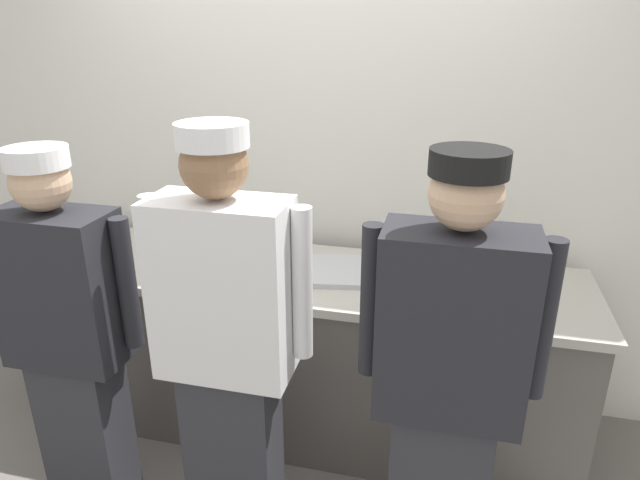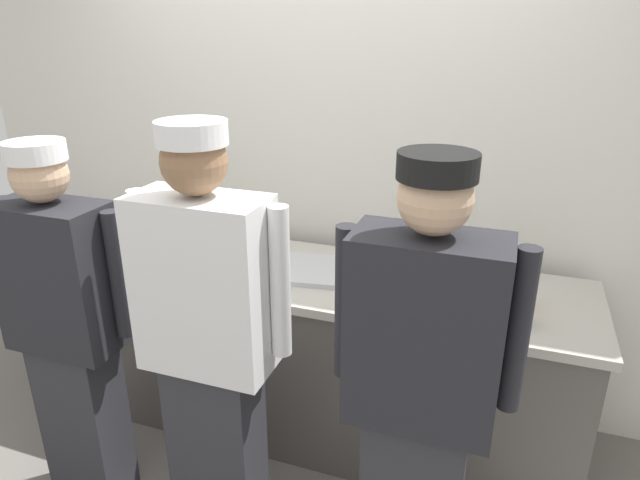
{
  "view_description": "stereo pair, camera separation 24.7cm",
  "coord_description": "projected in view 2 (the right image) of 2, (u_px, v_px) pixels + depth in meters",
  "views": [
    {
      "loc": [
        0.7,
        -1.96,
        1.99
      ],
      "look_at": [
        0.12,
        0.41,
        1.04
      ],
      "focal_mm": 31.34,
      "sensor_mm": 36.0,
      "label": 1
    },
    {
      "loc": [
        0.93,
        -1.89,
        1.99
      ],
      "look_at": [
        0.12,
        0.41,
        1.04
      ],
      "focal_mm": 31.34,
      "sensor_mm": 36.0,
      "label": 2
    }
  ],
  "objects": [
    {
      "name": "ground_plane",
      "position": [
        269.0,
        467.0,
        2.68
      ],
      "size": [
        9.0,
        9.0,
        0.0
      ],
      "primitive_type": "plane",
      "color": "slate"
    },
    {
      "name": "wall_back",
      "position": [
        328.0,
        140.0,
        2.91
      ],
      "size": [
        4.32,
        0.1,
        2.83
      ],
      "color": "silver",
      "rests_on": "ground"
    },
    {
      "name": "prep_counter",
      "position": [
        297.0,
        348.0,
        2.84
      ],
      "size": [
        2.75,
        0.7,
        0.88
      ],
      "color": "#56514C",
      "rests_on": "ground"
    },
    {
      "name": "chef_near_left",
      "position": [
        68.0,
        324.0,
        2.26
      ],
      "size": [
        0.58,
        0.24,
        1.6
      ],
      "color": "#2D2D33",
      "rests_on": "ground"
    },
    {
      "name": "chef_center",
      "position": [
        209.0,
        340.0,
        2.03
      ],
      "size": [
        0.61,
        0.24,
        1.71
      ],
      "color": "#2D2D33",
      "rests_on": "ground"
    },
    {
      "name": "chef_far_right",
      "position": [
        420.0,
        391.0,
        1.79
      ],
      "size": [
        0.6,
        0.24,
        1.67
      ],
      "color": "#2D2D33",
      "rests_on": "ground"
    },
    {
      "name": "plate_stack_front",
      "position": [
        179.0,
        254.0,
        2.81
      ],
      "size": [
        0.22,
        0.22,
        0.05
      ],
      "color": "white",
      "rests_on": "prep_counter"
    },
    {
      "name": "plate_stack_rear",
      "position": [
        234.0,
        250.0,
        2.84
      ],
      "size": [
        0.24,
        0.24,
        0.06
      ],
      "color": "white",
      "rests_on": "prep_counter"
    },
    {
      "name": "mixing_bowl_steel",
      "position": [
        436.0,
        281.0,
        2.41
      ],
      "size": [
        0.32,
        0.32,
        0.14
      ],
      "primitive_type": "cylinder",
      "color": "#B7BABF",
      "rests_on": "prep_counter"
    },
    {
      "name": "sheet_tray",
      "position": [
        316.0,
        270.0,
        2.65
      ],
      "size": [
        0.51,
        0.42,
        0.02
      ],
      "primitive_type": "cube",
      "rotation": [
        0.0,
        0.0,
        0.17
      ],
      "color": "#B7BABF",
      "rests_on": "prep_counter"
    },
    {
      "name": "squeeze_bottle_primary",
      "position": [
        197.0,
        230.0,
        2.93
      ],
      "size": [
        0.06,
        0.06,
        0.19
      ],
      "color": "#56A333",
      "rests_on": "prep_counter"
    },
    {
      "name": "squeeze_bottle_secondary",
      "position": [
        522.0,
        289.0,
        2.3
      ],
      "size": [
        0.06,
        0.06,
        0.18
      ],
      "color": "orange",
      "rests_on": "prep_counter"
    },
    {
      "name": "ramekin_yellow_sauce",
      "position": [
        110.0,
        241.0,
        2.98
      ],
      "size": [
        0.09,
        0.09,
        0.04
      ],
      "color": "white",
      "rests_on": "prep_counter"
    },
    {
      "name": "ramekin_green_sauce",
      "position": [
        120.0,
        250.0,
        2.86
      ],
      "size": [
        0.1,
        0.1,
        0.04
      ],
      "color": "white",
      "rests_on": "prep_counter"
    },
    {
      "name": "ramekin_red_sauce",
      "position": [
        374.0,
        292.0,
        2.41
      ],
      "size": [
        0.08,
        0.08,
        0.04
      ],
      "color": "white",
      "rests_on": "prep_counter"
    },
    {
      "name": "deli_cup",
      "position": [
        521.0,
        314.0,
        2.19
      ],
      "size": [
        0.09,
        0.09,
        0.09
      ],
      "primitive_type": "cylinder",
      "color": "white",
      "rests_on": "prep_counter"
    },
    {
      "name": "chefs_knife",
      "position": [
        447.0,
        291.0,
        2.46
      ],
      "size": [
        0.28,
        0.03,
        0.02
      ],
      "color": "#B7BABF",
      "rests_on": "prep_counter"
    }
  ]
}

